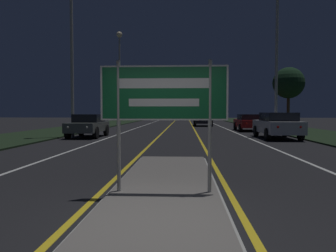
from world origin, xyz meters
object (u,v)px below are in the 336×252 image
Objects in this scene: streetlight_left_near at (72,33)px; car_approaching_0 at (88,125)px; car_receding_1 at (249,122)px; car_receding_2 at (203,119)px; highway_sign at (164,98)px; streetlight_left_far at (119,61)px; streetlight_right_near at (277,46)px; car_receding_0 at (277,125)px.

streetlight_left_near is 5.59m from car_approaching_0.
car_approaching_0 is (-11.22, -7.06, 0.03)m from car_receding_1.
car_receding_2 reaches higher than car_approaching_0.
car_approaching_0 is (-7.96, -15.86, 0.00)m from car_receding_2.
highway_sign reaches higher than car_receding_1.
streetlight_left_far is at bearing -176.27° from car_receding_2.
streetlight_right_near reaches higher than car_approaching_0.
car_receding_0 is 1.07× the size of car_receding_1.
streetlight_left_near is 1.10× the size of streetlight_right_near.
car_receding_0 is 1.14× the size of car_approaching_0.
car_receding_0 is 1.05× the size of car_receding_2.
highway_sign is at bearing -64.53° from streetlight_left_near.
streetlight_left_near reaches higher than car_receding_2.
streetlight_left_far reaches higher than car_receding_1.
car_receding_2 reaches higher than car_receding_1.
streetlight_right_near is 2.11× the size of car_receding_1.
car_approaching_0 is at bearing 45.83° from streetlight_left_near.
highway_sign is at bearing -68.23° from car_approaching_0.
car_receding_0 is at bearing -88.78° from car_receding_1.
car_approaching_0 reaches higher than car_receding_1.
streetlight_right_near is at bearing 77.14° from car_receding_0.
car_receding_2 is at bearing 110.36° from car_receding_1.
car_receding_0 is at bearing -2.59° from car_approaching_0.
streetlight_left_far is (-6.64, 29.23, 5.25)m from highway_sign.
streetlight_left_near is 0.99× the size of streetlight_left_far.
highway_sign is 29.93m from car_receding_2.
car_receding_0 is at bearing 1.08° from streetlight_left_near.
car_receding_2 is at bearing 104.90° from streetlight_right_near.
car_receding_1 is 1.07× the size of car_approaching_0.
streetlight_left_far reaches higher than car_receding_2.
car_approaching_0 is at bearing -116.64° from car_receding_2.
streetlight_left_near is 19.52m from car_receding_2.
streetlight_left_near reaches higher than car_receding_0.
car_approaching_0 is at bearing 177.41° from car_receding_0.
streetlight_left_near is 2.26× the size of car_receding_2.
car_receding_0 is (-0.43, -1.88, -4.91)m from streetlight_right_near.
highway_sign is 15.29m from streetlight_left_near.
streetlight_left_far is 2.34× the size of car_receding_1.
streetlight_right_near reaches higher than car_receding_0.
streetlight_left_near is at bearing -146.83° from car_receding_1.
car_receding_0 is (12.45, -15.79, -6.27)m from streetlight_left_far.
highway_sign is 0.56× the size of car_receding_1.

